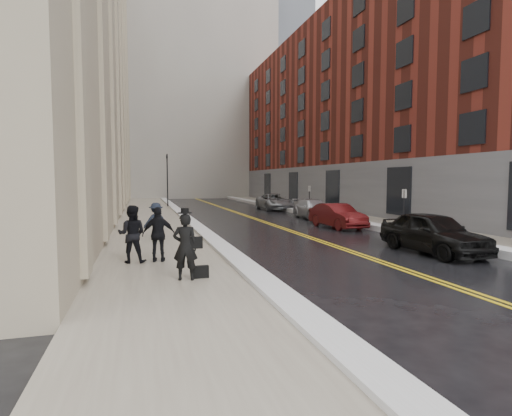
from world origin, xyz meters
TOP-DOWN VIEW (x-y plane):
  - ground at (0.00, 0.00)m, footprint 160.00×160.00m
  - sidewalk_left at (-4.50, 16.00)m, footprint 4.00×64.00m
  - sidewalk_right at (9.00, 16.00)m, footprint 3.00×64.00m
  - lane_stripe_a at (2.38, 16.00)m, footprint 0.12×64.00m
  - lane_stripe_b at (2.62, 16.00)m, footprint 0.12×64.00m
  - snow_ridge_left at (-2.20, 16.00)m, footprint 0.70×60.80m
  - snow_ridge_right at (7.15, 16.00)m, footprint 0.85×60.80m
  - building_right at (17.50, 23.00)m, footprint 14.00×50.00m
  - tower_far_center at (1.00, 56.00)m, footprint 28.00×16.00m
  - tower_far_right at (14.00, 66.00)m, footprint 22.00×18.00m
  - tower_far_left at (-12.00, 72.00)m, footprint 22.00×18.00m
  - traffic_signal at (-2.60, 30.00)m, footprint 0.18×0.15m
  - parking_sign_near at (7.90, 8.00)m, footprint 0.06×0.35m
  - parking_sign_far at (7.90, 20.00)m, footprint 0.06×0.35m
  - car_black at (5.20, 2.64)m, footprint 1.91×4.55m
  - car_maroon at (5.50, 10.66)m, footprint 1.78×4.25m
  - car_silver_near at (6.52, 16.09)m, footprint 2.03×4.67m
  - car_silver_far at (6.50, 24.50)m, footprint 2.53×5.29m
  - pedestrian_main at (-4.03, 0.62)m, footprint 0.70×0.54m
  - pedestrian_a at (-5.38, 3.23)m, footprint 0.98×0.83m
  - pedestrian_b at (-4.49, 7.78)m, footprint 1.07×0.67m
  - pedestrian_c at (-4.58, 3.17)m, footprint 1.05×0.56m

SIDE VIEW (x-z plane):
  - ground at x=0.00m, z-range 0.00..0.00m
  - lane_stripe_a at x=2.38m, z-range 0.00..0.01m
  - lane_stripe_b at x=2.62m, z-range 0.00..0.01m
  - sidewalk_left at x=-4.50m, z-range 0.00..0.15m
  - sidewalk_right at x=9.00m, z-range 0.00..0.15m
  - snow_ridge_left at x=-2.20m, z-range 0.00..0.26m
  - snow_ridge_right at x=7.15m, z-range 0.00..0.30m
  - car_silver_near at x=6.52m, z-range 0.00..1.34m
  - car_maroon at x=5.50m, z-range 0.00..1.37m
  - car_silver_far at x=6.50m, z-range 0.00..1.46m
  - car_black at x=5.20m, z-range 0.00..1.54m
  - pedestrian_b at x=-4.49m, z-range 0.15..1.74m
  - pedestrian_c at x=-4.58m, z-range 0.15..1.86m
  - pedestrian_main at x=-4.03m, z-range 0.15..1.86m
  - pedestrian_a at x=-5.38m, z-range 0.15..1.93m
  - parking_sign_near at x=7.90m, z-range 0.24..2.47m
  - parking_sign_far at x=7.90m, z-range 0.24..2.47m
  - traffic_signal at x=-2.60m, z-range 0.48..5.68m
  - building_right at x=17.50m, z-range 0.00..18.00m
  - tower_far_right at x=14.00m, z-range 0.00..44.00m
  - tower_far_center at x=1.00m, z-range 0.00..52.00m
  - tower_far_left at x=-12.00m, z-range 0.00..60.00m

